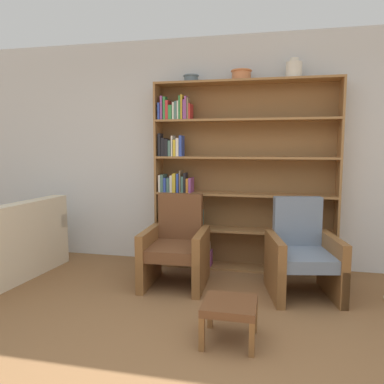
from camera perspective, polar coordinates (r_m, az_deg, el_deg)
name	(u,v)px	position (r m, az deg, el deg)	size (l,w,h in m)	color
ground_plane	(204,383)	(2.59, 1.77, -27.09)	(24.00, 24.00, 0.00)	brown
wall_back	(242,153)	(4.58, 7.64, 5.92)	(12.00, 0.06, 2.75)	silver
bookshelf	(227,181)	(4.45, 5.30, 1.62)	(2.11, 0.30, 2.19)	olive
bowl_sage	(191,78)	(4.56, -0.15, 16.95)	(0.18, 0.18, 0.09)	slate
bowl_stoneware	(241,75)	(4.47, 7.53, 17.31)	(0.24, 0.24, 0.12)	#C67547
vase_tall	(294,70)	(4.46, 15.28, 17.53)	(0.18, 0.18, 0.22)	silver
armchair_leather	(176,247)	(4.00, -2.41, -8.38)	(0.66, 0.70, 0.94)	brown
armchair_cushioned	(302,255)	(3.88, 16.41, -9.14)	(0.76, 0.79, 0.94)	brown
footstool	(230,308)	(2.92, 5.76, -17.23)	(0.39, 0.39, 0.31)	brown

